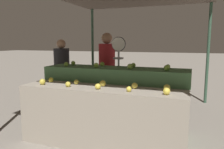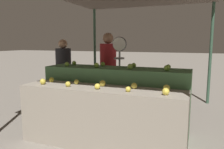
% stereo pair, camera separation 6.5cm
% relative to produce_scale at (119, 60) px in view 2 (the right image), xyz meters
% --- Properties ---
extents(ground_plane, '(60.00, 60.00, 0.00)m').
position_rel_produce_scale_xyz_m(ground_plane, '(0.12, -1.15, -1.16)').
color(ground_plane, gray).
extents(display_counter_front, '(2.39, 0.55, 0.87)m').
position_rel_produce_scale_xyz_m(display_counter_front, '(0.12, -1.15, -0.73)').
color(display_counter_front, gray).
rests_on(display_counter_front, ground_plane).
extents(display_counter_back, '(2.39, 0.55, 1.09)m').
position_rel_produce_scale_xyz_m(display_counter_back, '(0.12, -0.55, -0.62)').
color(display_counter_back, '#4C7A4C').
rests_on(display_counter_back, ground_plane).
extents(apple_front_0, '(0.09, 0.09, 0.09)m').
position_rel_produce_scale_xyz_m(apple_front_0, '(-0.79, -1.25, -0.25)').
color(apple_front_0, gold).
rests_on(apple_front_0, display_counter_front).
extents(apple_front_1, '(0.08, 0.08, 0.08)m').
position_rel_produce_scale_xyz_m(apple_front_1, '(-0.34, -1.26, -0.26)').
color(apple_front_1, gold).
rests_on(apple_front_1, display_counter_front).
extents(apple_front_2, '(0.08, 0.08, 0.08)m').
position_rel_produce_scale_xyz_m(apple_front_2, '(0.13, -1.26, -0.25)').
color(apple_front_2, yellow).
rests_on(apple_front_2, display_counter_front).
extents(apple_front_3, '(0.07, 0.07, 0.07)m').
position_rel_produce_scale_xyz_m(apple_front_3, '(0.57, -1.26, -0.26)').
color(apple_front_3, yellow).
rests_on(apple_front_3, display_counter_front).
extents(apple_front_4, '(0.09, 0.09, 0.09)m').
position_rel_produce_scale_xyz_m(apple_front_4, '(1.04, -1.26, -0.25)').
color(apple_front_4, yellow).
rests_on(apple_front_4, display_counter_front).
extents(apple_front_5, '(0.08, 0.08, 0.08)m').
position_rel_produce_scale_xyz_m(apple_front_5, '(-0.79, -1.04, -0.26)').
color(apple_front_5, gold).
rests_on(apple_front_5, display_counter_front).
extents(apple_front_6, '(0.08, 0.08, 0.08)m').
position_rel_produce_scale_xyz_m(apple_front_6, '(-0.32, -1.06, -0.26)').
color(apple_front_6, gold).
rests_on(apple_front_6, display_counter_front).
extents(apple_front_7, '(0.09, 0.09, 0.09)m').
position_rel_produce_scale_xyz_m(apple_front_7, '(0.11, -1.05, -0.25)').
color(apple_front_7, yellow).
rests_on(apple_front_7, display_counter_front).
extents(apple_front_8, '(0.08, 0.08, 0.08)m').
position_rel_produce_scale_xyz_m(apple_front_8, '(0.59, -1.05, -0.25)').
color(apple_front_8, yellow).
rests_on(apple_front_8, display_counter_front).
extents(apple_front_9, '(0.09, 0.09, 0.09)m').
position_rel_produce_scale_xyz_m(apple_front_9, '(1.02, -1.04, -0.25)').
color(apple_front_9, gold).
rests_on(apple_front_9, display_counter_front).
extents(apple_back_0, '(0.08, 0.08, 0.08)m').
position_rel_produce_scale_xyz_m(apple_back_0, '(-0.73, -0.66, -0.04)').
color(apple_back_0, '#84AD3D').
rests_on(apple_back_0, display_counter_back).
extents(apple_back_1, '(0.08, 0.08, 0.08)m').
position_rel_produce_scale_xyz_m(apple_back_1, '(-0.16, -0.67, -0.03)').
color(apple_back_1, '#84AD3D').
rests_on(apple_back_1, display_counter_back).
extents(apple_back_2, '(0.09, 0.09, 0.09)m').
position_rel_produce_scale_xyz_m(apple_back_2, '(0.41, -0.65, -0.03)').
color(apple_back_2, '#8EB247').
rests_on(apple_back_2, display_counter_back).
extents(apple_back_3, '(0.09, 0.09, 0.09)m').
position_rel_produce_scale_xyz_m(apple_back_3, '(0.97, -0.66, -0.03)').
color(apple_back_3, '#7AA338').
rests_on(apple_back_3, display_counter_back).
extents(apple_back_4, '(0.08, 0.08, 0.08)m').
position_rel_produce_scale_xyz_m(apple_back_4, '(-0.73, -0.44, -0.04)').
color(apple_back_4, '#7AA338').
rests_on(apple_back_4, display_counter_back).
extents(apple_back_5, '(0.08, 0.08, 0.08)m').
position_rel_produce_scale_xyz_m(apple_back_5, '(-0.15, -0.44, -0.04)').
color(apple_back_5, '#7AA338').
rests_on(apple_back_5, display_counter_back).
extents(apple_back_6, '(0.08, 0.08, 0.08)m').
position_rel_produce_scale_xyz_m(apple_back_6, '(0.41, -0.44, -0.04)').
color(apple_back_6, '#7AA338').
rests_on(apple_back_6, display_counter_back).
extents(apple_back_7, '(0.08, 0.08, 0.08)m').
position_rel_produce_scale_xyz_m(apple_back_7, '(0.97, -0.46, -0.04)').
color(apple_back_7, '#84AD3D').
rests_on(apple_back_7, display_counter_back).
extents(produce_scale, '(0.27, 0.20, 1.61)m').
position_rel_produce_scale_xyz_m(produce_scale, '(0.00, 0.00, 0.00)').
color(produce_scale, '#99999E').
rests_on(produce_scale, ground_plane).
extents(person_vendor_at_scale, '(0.39, 0.39, 1.70)m').
position_rel_produce_scale_xyz_m(person_vendor_at_scale, '(-0.37, 0.33, -0.18)').
color(person_vendor_at_scale, '#2D2D38').
rests_on(person_vendor_at_scale, ground_plane).
extents(person_customer_left, '(0.48, 0.48, 1.57)m').
position_rel_produce_scale_xyz_m(person_customer_left, '(-1.53, 0.41, -0.26)').
color(person_customer_left, '#2D2D38').
rests_on(person_customer_left, ground_plane).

